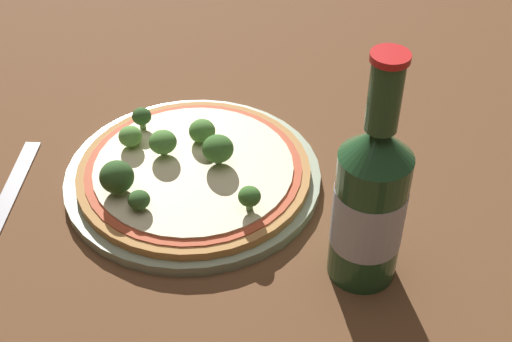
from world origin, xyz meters
name	(u,v)px	position (x,y,z in m)	size (l,w,h in m)	color
ground_plane	(180,172)	(0.00, 0.00, 0.00)	(3.00, 3.00, 0.00)	brown
plate	(193,177)	(0.02, -0.01, 0.01)	(0.28, 0.28, 0.01)	#93A384
pizza	(194,171)	(0.02, -0.02, 0.02)	(0.25, 0.25, 0.01)	#B77F42
broccoli_floret_0	(218,149)	(0.05, -0.01, 0.05)	(0.03, 0.03, 0.03)	#6B8E51
broccoli_floret_1	(117,177)	(-0.05, -0.06, 0.05)	(0.04, 0.04, 0.04)	#6B8E51
broccoli_floret_2	(202,131)	(0.02, 0.03, 0.04)	(0.03, 0.03, 0.03)	#6B8E51
broccoli_floret_3	(139,200)	(-0.03, -0.09, 0.04)	(0.02, 0.02, 0.02)	#6B8E51
broccoli_floret_4	(142,117)	(-0.05, 0.05, 0.04)	(0.02, 0.02, 0.03)	#6B8E51
broccoli_floret_5	(249,197)	(0.08, -0.08, 0.04)	(0.02, 0.02, 0.03)	#6B8E51
broccoli_floret_6	(163,142)	(-0.02, 0.00, 0.04)	(0.03, 0.03, 0.03)	#6B8E51
broccoli_floret_7	(130,136)	(-0.05, 0.01, 0.04)	(0.03, 0.03, 0.02)	#6B8E51
beer_bottle	(370,202)	(0.19, -0.14, 0.09)	(0.07, 0.07, 0.24)	#234C28
fork	(12,187)	(-0.18, -0.03, 0.00)	(0.02, 0.16, 0.00)	silver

